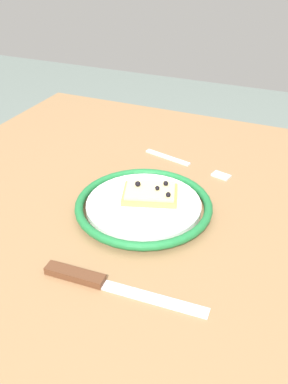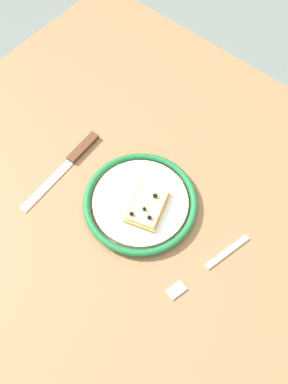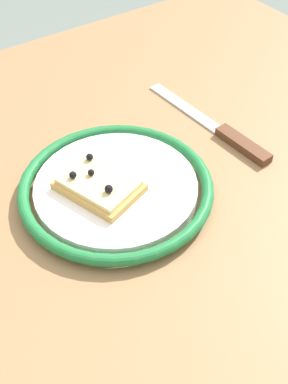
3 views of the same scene
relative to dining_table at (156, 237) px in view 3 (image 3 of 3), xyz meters
name	(u,v)px [view 3 (image 3 of 3)]	position (x,y,z in m)	size (l,w,h in m)	color
dining_table	(156,237)	(0.00, 0.00, 0.00)	(1.02, 0.91, 0.72)	#936D47
plate	(116,188)	(-0.04, 0.03, 0.09)	(0.24, 0.24, 0.02)	white
pizza_slice_near	(99,185)	(-0.06, 0.03, 0.11)	(0.10, 0.11, 0.03)	tan
knife	(226,134)	(0.15, 0.04, 0.09)	(0.03, 0.24, 0.01)	silver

